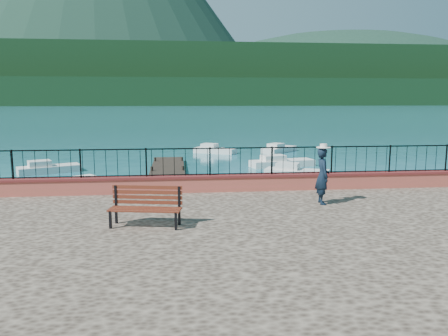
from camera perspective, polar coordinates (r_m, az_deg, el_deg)
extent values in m
plane|color=#19596B|center=(12.27, 1.02, -12.16)|extent=(2000.00, 2000.00, 0.00)
cube|color=#BC4B44|center=(15.40, -0.72, -1.99)|extent=(28.00, 0.46, 0.58)
cube|color=black|center=(15.27, -0.72, 0.83)|extent=(27.00, 0.05, 0.95)
cube|color=#2D231C|center=(23.74, -7.48, -1.45)|extent=(2.00, 16.00, 0.30)
cube|color=black|center=(311.38, -6.11, 9.80)|extent=(900.00, 60.00, 18.00)
cube|color=black|center=(371.76, -6.19, 11.67)|extent=(900.00, 120.00, 44.00)
ellipsoid|color=#142D23|center=(612.78, 15.06, 8.29)|extent=(448.00, 384.00, 180.00)
cube|color=black|center=(11.36, -10.24, -6.45)|extent=(1.90, 0.90, 0.46)
cube|color=brown|center=(11.50, -9.95, -3.64)|extent=(1.81, 0.43, 0.56)
imported|color=black|center=(13.82, 12.74, -1.02)|extent=(0.45, 0.66, 1.75)
cylinder|color=white|center=(13.69, 12.88, 2.85)|extent=(0.44, 0.44, 0.12)
cube|color=silver|center=(22.08, -16.70, -1.89)|extent=(3.83, 3.26, 0.80)
cube|color=silver|center=(25.40, 9.48, -0.24)|extent=(3.79, 2.71, 0.80)
cube|color=silver|center=(29.20, 7.60, 1.00)|extent=(4.45, 2.15, 0.80)
cube|color=silver|center=(28.50, -21.87, 0.23)|extent=(3.77, 2.68, 0.80)
cube|color=silver|center=(36.04, -1.15, 2.59)|extent=(3.64, 2.80, 0.80)
cube|color=silver|center=(37.03, 7.24, 2.69)|extent=(3.49, 3.47, 0.80)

